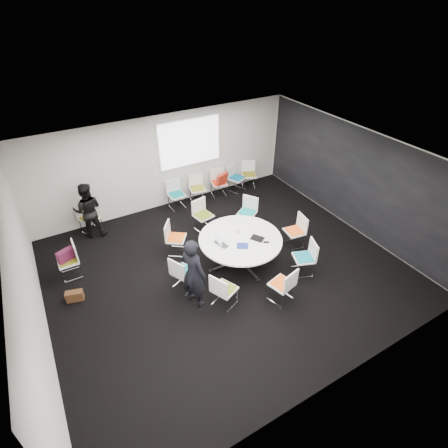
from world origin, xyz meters
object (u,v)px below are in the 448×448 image
chair_ring_h (303,263)px  chair_spare_left (70,266)px  conference_table (240,245)px  chair_ring_d (176,243)px  cup (238,231)px  chair_ring_e (184,278)px  brown_bag (75,296)px  laptop (223,243)px  chair_ring_b (247,218)px  chair_back_a (177,200)px  chair_back_d (236,183)px  chair_ring_c (203,221)px  person_main (193,273)px  person_back (88,210)px  chair_back_b (198,193)px  chair_person_back (91,223)px  chair_ring_g (282,290)px  chair_back_e (249,179)px  chair_back_c (219,188)px  chair_ring_a (294,237)px  chair_ring_f (224,295)px  maroon_bag (66,255)px

chair_ring_h → chair_spare_left: size_ratio=1.00×
conference_table → chair_ring_d: chair_ring_d is taller
cup → chair_ring_e: bearing=-168.0°
brown_bag → laptop: bearing=-11.4°
chair_ring_d → chair_spare_left: size_ratio=1.00×
chair_ring_e → chair_ring_b: bearing=92.7°
chair_back_a → chair_back_d: bearing=179.1°
chair_ring_e → cup: (1.62, 0.35, 0.50)m
chair_ring_c → laptop: 1.76m
person_main → person_back: 3.85m
chair_back_b → chair_spare_left: bearing=33.0°
chair_person_back → person_back: 0.53m
chair_ring_g → person_back: size_ratio=0.56×
chair_back_a → chair_back_b: bearing=-179.6°
chair_back_e → cup: bearing=76.8°
chair_back_c → chair_back_e: size_ratio=1.00×
chair_spare_left → brown_bag: size_ratio=2.44×
chair_ring_d → cup: (1.27, -0.89, 0.50)m
chair_ring_a → chair_spare_left: bearing=80.0°
chair_back_b → chair_person_back: same height
chair_ring_d → chair_back_e: size_ratio=1.00×
chair_ring_f → chair_back_a: size_ratio=1.00×
chair_ring_e → maroon_bag: (-2.16, 1.68, 0.34)m
chair_spare_left → chair_person_back: (0.81, 1.57, 0.00)m
chair_ring_d → chair_spare_left: (-2.49, 0.44, 0.00)m
chair_ring_c → person_back: size_ratio=0.56×
chair_ring_b → chair_back_d: size_ratio=1.00×
chair_back_c → person_back: person_back is taller
chair_back_e → brown_bag: 6.57m
laptop → person_main: bearing=108.5°
chair_ring_b → chair_ring_c: size_ratio=1.00×
chair_ring_c → brown_bag: bearing=4.9°
laptop → maroon_bag: maroon_bag is taller
chair_back_a → chair_person_back: (-2.57, 0.02, 0.00)m
chair_back_c → person_back: 4.08m
conference_table → person_main: (-1.54, -0.64, 0.33)m
conference_table → chair_ring_c: size_ratio=2.26×
chair_back_a → chair_back_b: size_ratio=1.00×
chair_ring_f → chair_back_b: size_ratio=1.00×
chair_ring_d → chair_spare_left: same height
chair_back_d → person_main: person_main is taller
cup → brown_bag: (-3.86, 0.48, -0.66)m
chair_back_d → chair_ring_c: bearing=12.5°
chair_ring_e → chair_ring_d: bearing=139.3°
chair_ring_f → chair_ring_a: bearing=84.6°
chair_back_e → maroon_bag: 6.23m
chair_back_e → chair_ring_a: bearing=102.0°
chair_ring_g → chair_spare_left: same height
conference_table → chair_back_e: (2.30, 3.14, -0.24)m
laptop → chair_spare_left: bearing=51.2°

